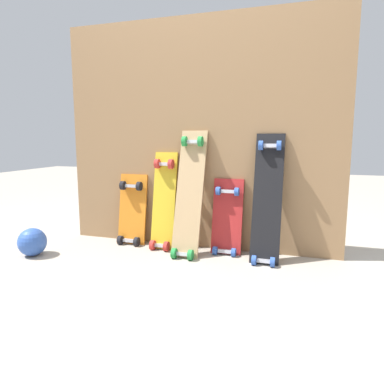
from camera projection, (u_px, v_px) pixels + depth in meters
name	position (u px, v px, depth m)	size (l,w,h in m)	color
ground_plane	(195.00, 248.00, 2.62)	(12.00, 12.00, 0.00)	#A89E8E
plywood_wall_panel	(198.00, 136.00, 2.56)	(2.06, 0.04, 1.66)	#99724C
skateboard_orange	(132.00, 213.00, 2.72)	(0.22, 0.16, 0.60)	orange
skateboard_yellow	(163.00, 205.00, 2.60)	(0.17, 0.21, 0.77)	gold
skateboard_natural	(189.00, 197.00, 2.46)	(0.19, 0.34, 0.93)	tan
skateboard_red	(227.00, 221.00, 2.49)	(0.21, 0.17, 0.59)	#B22626
skateboard_black	(267.00, 203.00, 2.32)	(0.19, 0.29, 0.91)	black
rubber_ball	(32.00, 242.00, 2.45)	(0.19, 0.19, 0.19)	#3359B2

